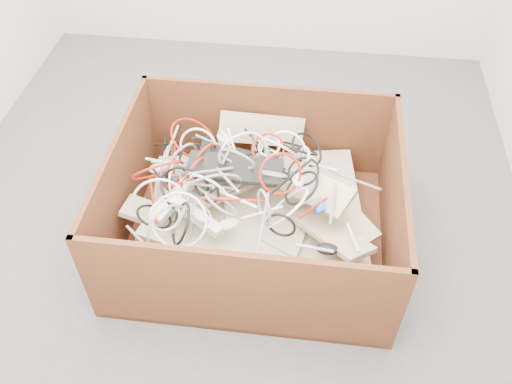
# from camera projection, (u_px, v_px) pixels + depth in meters

# --- Properties ---
(ground) EXTENTS (3.00, 3.00, 0.00)m
(ground) POSITION_uv_depth(u_px,v_px,m) (233.00, 197.00, 2.85)
(ground) COLOR #4B4B4E
(ground) RESTS_ON ground
(cardboard_box) EXTENTS (1.27, 1.06, 0.55)m
(cardboard_box) POSITION_uv_depth(u_px,v_px,m) (252.00, 219.00, 2.57)
(cardboard_box) COLOR #3B1F0E
(cardboard_box) RESTS_ON ground
(keyboard_pile) EXTENTS (1.18, 0.91, 0.31)m
(keyboard_pile) POSITION_uv_depth(u_px,v_px,m) (255.00, 190.00, 2.50)
(keyboard_pile) COLOR tan
(keyboard_pile) RESTS_ON cardboard_box
(mice_scatter) EXTENTS (0.92, 0.61, 0.20)m
(mice_scatter) POSITION_uv_depth(u_px,v_px,m) (256.00, 184.00, 2.43)
(mice_scatter) COLOR beige
(mice_scatter) RESTS_ON keyboard_pile
(power_strip_left) EXTENTS (0.20, 0.29, 0.13)m
(power_strip_left) POSITION_uv_depth(u_px,v_px,m) (179.00, 194.00, 2.38)
(power_strip_left) COLOR silver
(power_strip_left) RESTS_ON keyboard_pile
(power_strip_right) EXTENTS (0.26, 0.17, 0.09)m
(power_strip_right) POSITION_uv_depth(u_px,v_px,m) (196.00, 216.00, 2.31)
(power_strip_right) COLOR silver
(power_strip_right) RESTS_ON keyboard_pile
(vga_plug) EXTENTS (0.06, 0.06, 0.03)m
(vga_plug) POSITION_uv_depth(u_px,v_px,m) (319.00, 208.00, 2.30)
(vga_plug) COLOR #0C42B7
(vga_plug) RESTS_ON keyboard_pile
(cable_tangle) EXTENTS (1.18, 0.89, 0.41)m
(cable_tangle) POSITION_uv_depth(u_px,v_px,m) (219.00, 178.00, 2.40)
(cable_tangle) COLOR black
(cable_tangle) RESTS_ON keyboard_pile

